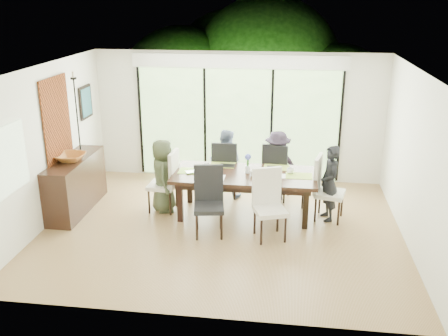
# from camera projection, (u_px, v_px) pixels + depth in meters

# --- Properties ---
(floor) EXTENTS (6.00, 5.00, 0.01)m
(floor) POSITION_uv_depth(u_px,v_px,m) (222.00, 228.00, 8.52)
(floor) COLOR brown
(floor) RESTS_ON ground
(ceiling) EXTENTS (6.00, 5.00, 0.01)m
(ceiling) POSITION_uv_depth(u_px,v_px,m) (222.00, 68.00, 7.63)
(ceiling) COLOR white
(ceiling) RESTS_ON wall_back
(wall_back) EXTENTS (6.00, 0.02, 2.70)m
(wall_back) POSITION_uv_depth(u_px,v_px,m) (238.00, 117.00, 10.42)
(wall_back) COLOR silver
(wall_back) RESTS_ON floor
(wall_front) EXTENTS (6.00, 0.02, 2.70)m
(wall_front) POSITION_uv_depth(u_px,v_px,m) (192.00, 218.00, 5.73)
(wall_front) COLOR silver
(wall_front) RESTS_ON floor
(wall_left) EXTENTS (0.02, 5.00, 2.70)m
(wall_left) POSITION_uv_depth(u_px,v_px,m) (46.00, 146.00, 8.45)
(wall_left) COLOR silver
(wall_left) RESTS_ON floor
(wall_right) EXTENTS (0.02, 5.00, 2.70)m
(wall_right) POSITION_uv_depth(u_px,v_px,m) (415.00, 160.00, 7.70)
(wall_right) COLOR silver
(wall_right) RESTS_ON floor
(glass_doors) EXTENTS (4.20, 0.02, 2.30)m
(glass_doors) POSITION_uv_depth(u_px,v_px,m) (238.00, 124.00, 10.44)
(glass_doors) COLOR #598C3F
(glass_doors) RESTS_ON wall_back
(blinds_header) EXTENTS (4.40, 0.06, 0.28)m
(blinds_header) POSITION_uv_depth(u_px,v_px,m) (239.00, 61.00, 10.00)
(blinds_header) COLOR white
(blinds_header) RESTS_ON wall_back
(mullion_a) EXTENTS (0.05, 0.04, 2.30)m
(mullion_a) POSITION_uv_depth(u_px,v_px,m) (141.00, 121.00, 10.69)
(mullion_a) COLOR black
(mullion_a) RESTS_ON wall_back
(mullion_b) EXTENTS (0.05, 0.04, 2.30)m
(mullion_b) POSITION_uv_depth(u_px,v_px,m) (205.00, 123.00, 10.51)
(mullion_b) COLOR black
(mullion_b) RESTS_ON wall_back
(mullion_c) EXTENTS (0.05, 0.04, 2.30)m
(mullion_c) POSITION_uv_depth(u_px,v_px,m) (271.00, 125.00, 10.34)
(mullion_c) COLOR black
(mullion_c) RESTS_ON wall_back
(mullion_d) EXTENTS (0.05, 0.04, 2.30)m
(mullion_d) POSITION_uv_depth(u_px,v_px,m) (340.00, 128.00, 10.16)
(mullion_d) COLOR black
(mullion_d) RESTS_ON wall_back
(side_window) EXTENTS (0.02, 0.90, 1.00)m
(side_window) POSITION_uv_depth(u_px,v_px,m) (9.00, 159.00, 7.27)
(side_window) COLOR #8CAD7F
(side_window) RESTS_ON wall_left
(deck) EXTENTS (6.00, 1.80, 0.10)m
(deck) POSITION_uv_depth(u_px,v_px,m) (242.00, 166.00, 11.72)
(deck) COLOR #503022
(deck) RESTS_ON ground
(rail_top) EXTENTS (6.00, 0.08, 0.06)m
(rail_top) POSITION_uv_depth(u_px,v_px,m) (245.00, 133.00, 12.27)
(rail_top) COLOR brown
(rail_top) RESTS_ON deck
(foliage_left) EXTENTS (3.20, 3.20, 3.20)m
(foliage_left) POSITION_uv_depth(u_px,v_px,m) (181.00, 88.00, 13.13)
(foliage_left) COLOR #14380F
(foliage_left) RESTS_ON ground
(foliage_mid) EXTENTS (4.00, 4.00, 4.00)m
(foliage_mid) POSITION_uv_depth(u_px,v_px,m) (266.00, 72.00, 13.30)
(foliage_mid) COLOR #14380F
(foliage_mid) RESTS_ON ground
(foliage_right) EXTENTS (2.80, 2.80, 2.80)m
(foliage_right) POSITION_uv_depth(u_px,v_px,m) (336.00, 100.00, 12.51)
(foliage_right) COLOR #14380F
(foliage_right) RESTS_ON ground
(foliage_far) EXTENTS (3.60, 3.60, 3.60)m
(foliage_far) POSITION_uv_depth(u_px,v_px,m) (232.00, 74.00, 14.14)
(foliage_far) COLOR #14380F
(foliage_far) RESTS_ON ground
(table_top) EXTENTS (2.52, 1.15, 0.06)m
(table_top) POSITION_uv_depth(u_px,v_px,m) (245.00, 175.00, 8.80)
(table_top) COLOR black
(table_top) RESTS_ON floor
(table_apron) EXTENTS (2.31, 0.94, 0.10)m
(table_apron) POSITION_uv_depth(u_px,v_px,m) (244.00, 180.00, 8.83)
(table_apron) COLOR black
(table_apron) RESTS_ON floor
(table_leg_fl) EXTENTS (0.09, 0.09, 0.72)m
(table_leg_fl) POSITION_uv_depth(u_px,v_px,m) (180.00, 202.00, 8.67)
(table_leg_fl) COLOR black
(table_leg_fl) RESTS_ON floor
(table_leg_fr) EXTENTS (0.09, 0.09, 0.72)m
(table_leg_fr) POSITION_uv_depth(u_px,v_px,m) (306.00, 209.00, 8.40)
(table_leg_fr) COLOR black
(table_leg_fr) RESTS_ON floor
(table_leg_bl) EXTENTS (0.09, 0.09, 0.72)m
(table_leg_bl) POSITION_uv_depth(u_px,v_px,m) (190.00, 184.00, 9.47)
(table_leg_bl) COLOR black
(table_leg_bl) RESTS_ON floor
(table_leg_br) EXTENTS (0.09, 0.09, 0.72)m
(table_leg_br) POSITION_uv_depth(u_px,v_px,m) (305.00, 190.00, 9.20)
(table_leg_br) COLOR black
(table_leg_br) RESTS_ON floor
(chair_left_end) EXTENTS (0.51, 0.51, 1.15)m
(chair_left_end) POSITION_uv_depth(u_px,v_px,m) (162.00, 181.00, 9.05)
(chair_left_end) COLOR silver
(chair_left_end) RESTS_ON floor
(chair_right_end) EXTENTS (0.58, 0.58, 1.15)m
(chair_right_end) POSITION_uv_depth(u_px,v_px,m) (330.00, 189.00, 8.68)
(chair_right_end) COLOR silver
(chair_right_end) RESTS_ON floor
(chair_far_left) EXTENTS (0.49, 0.49, 1.15)m
(chair_far_left) POSITION_uv_depth(u_px,v_px,m) (226.00, 168.00, 9.71)
(chair_far_left) COLOR black
(chair_far_left) RESTS_ON floor
(chair_far_right) EXTENTS (0.57, 0.57, 1.15)m
(chair_far_right) POSITION_uv_depth(u_px,v_px,m) (277.00, 170.00, 9.59)
(chair_far_right) COLOR black
(chair_far_right) RESTS_ON floor
(chair_near_left) EXTENTS (0.56, 0.56, 1.15)m
(chair_near_left) POSITION_uv_depth(u_px,v_px,m) (209.00, 202.00, 8.11)
(chair_near_left) COLOR black
(chair_near_left) RESTS_ON floor
(chair_near_right) EXTENTS (0.62, 0.62, 1.15)m
(chair_near_right) POSITION_uv_depth(u_px,v_px,m) (270.00, 206.00, 7.99)
(chair_near_right) COLOR white
(chair_near_right) RESTS_ON floor
(person_left_end) EXTENTS (0.52, 0.70, 1.35)m
(person_left_end) POSITION_uv_depth(u_px,v_px,m) (163.00, 176.00, 9.01)
(person_left_end) COLOR #3F4930
(person_left_end) RESTS_ON floor
(person_right_end) EXTENTS (0.55, 0.71, 1.35)m
(person_right_end) POSITION_uv_depth(u_px,v_px,m) (329.00, 183.00, 8.64)
(person_right_end) COLOR black
(person_right_end) RESTS_ON floor
(person_far_left) EXTENTS (0.67, 0.47, 1.35)m
(person_far_left) POSITION_uv_depth(u_px,v_px,m) (225.00, 163.00, 9.66)
(person_far_left) COLOR slate
(person_far_left) RESTS_ON floor
(person_far_right) EXTENTS (0.71, 0.53, 1.35)m
(person_far_right) POSITION_uv_depth(u_px,v_px,m) (277.00, 166.00, 9.54)
(person_far_right) COLOR #261D2C
(person_far_right) RESTS_ON floor
(placemat_left) EXTENTS (0.46, 0.34, 0.01)m
(placemat_left) POSITION_uv_depth(u_px,v_px,m) (192.00, 171.00, 8.91)
(placemat_left) COLOR #8ABA42
(placemat_left) RESTS_ON table_top
(placemat_right) EXTENTS (0.46, 0.34, 0.01)m
(placemat_right) POSITION_uv_depth(u_px,v_px,m) (299.00, 176.00, 8.67)
(placemat_right) COLOR #92B23F
(placemat_right) RESTS_ON table_top
(placemat_far_l) EXTENTS (0.46, 0.34, 0.01)m
(placemat_far_l) POSITION_uv_depth(u_px,v_px,m) (222.00, 165.00, 9.22)
(placemat_far_l) COLOR #9AAE3E
(placemat_far_l) RESTS_ON table_top
(placemat_far_r) EXTENTS (0.46, 0.34, 0.01)m
(placemat_far_r) POSITION_uv_depth(u_px,v_px,m) (277.00, 167.00, 9.10)
(placemat_far_r) COLOR #A9BC43
(placemat_far_r) RESTS_ON table_top
(placemat_paper) EXTENTS (0.46, 0.34, 0.01)m
(placemat_paper) POSITION_uv_depth(u_px,v_px,m) (211.00, 178.00, 8.58)
(placemat_paper) COLOR white
(placemat_paper) RESTS_ON table_top
(tablet_far_l) EXTENTS (0.27, 0.19, 0.01)m
(tablet_far_l) POSITION_uv_depth(u_px,v_px,m) (227.00, 166.00, 9.16)
(tablet_far_l) COLOR black
(tablet_far_l) RESTS_ON table_top
(tablet_far_r) EXTENTS (0.25, 0.18, 0.01)m
(tablet_far_r) POSITION_uv_depth(u_px,v_px,m) (274.00, 168.00, 9.05)
(tablet_far_r) COLOR black
(tablet_far_r) RESTS_ON table_top
(papers) EXTENTS (0.31, 0.23, 0.00)m
(papers) POSITION_uv_depth(u_px,v_px,m) (284.00, 176.00, 8.66)
(papers) COLOR white
(papers) RESTS_ON table_top
(platter_base) EXTENTS (0.27, 0.27, 0.03)m
(platter_base) POSITION_uv_depth(u_px,v_px,m) (211.00, 177.00, 8.57)
(platter_base) COLOR white
(platter_base) RESTS_ON table_top
(platter_snacks) EXTENTS (0.21, 0.21, 0.01)m
(platter_snacks) POSITION_uv_depth(u_px,v_px,m) (211.00, 176.00, 8.57)
(platter_snacks) COLOR orange
(platter_snacks) RESTS_ON table_top
(vase) EXTENTS (0.08, 0.08, 0.13)m
(vase) POSITION_uv_depth(u_px,v_px,m) (248.00, 169.00, 8.81)
(vase) COLOR silver
(vase) RESTS_ON table_top
(hyacinth_stems) EXTENTS (0.04, 0.04, 0.17)m
(hyacinth_stems) POSITION_uv_depth(u_px,v_px,m) (248.00, 163.00, 8.77)
(hyacinth_stems) COLOR #337226
(hyacinth_stems) RESTS_ON table_top
(hyacinth_blooms) EXTENTS (0.12, 0.12, 0.12)m
(hyacinth_blooms) POSITION_uv_depth(u_px,v_px,m) (248.00, 157.00, 8.74)
(hyacinth_blooms) COLOR #4C56BF
(hyacinth_blooms) RESTS_ON table_top
(laptop) EXTENTS (0.41, 0.35, 0.03)m
(laptop) POSITION_uv_depth(u_px,v_px,m) (196.00, 173.00, 8.80)
(laptop) COLOR silver
(laptop) RESTS_ON table_top
(cup_a) EXTENTS (0.17, 0.17, 0.10)m
(cup_a) POSITION_uv_depth(u_px,v_px,m) (207.00, 166.00, 9.00)
(cup_a) COLOR white
(cup_a) RESTS_ON table_top
(cup_b) EXTENTS (0.15, 0.15, 0.10)m
(cup_b) POSITION_uv_depth(u_px,v_px,m) (253.00, 173.00, 8.66)
(cup_b) COLOR white
(cup_b) RESTS_ON table_top
(cup_c) EXTENTS (0.15, 0.15, 0.10)m
(cup_c) POSITION_uv_depth(u_px,v_px,m) (290.00, 171.00, 8.77)
(cup_c) COLOR white
(cup_c) RESTS_ON table_top
(book) EXTENTS (0.28, 0.29, 0.02)m
(book) POSITION_uv_depth(u_px,v_px,m) (259.00, 173.00, 8.81)
(book) COLOR white
(book) RESTS_ON table_top
(sideboard) EXTENTS (0.49, 1.75, 0.98)m
(sideboard) POSITION_uv_depth(u_px,v_px,m) (76.00, 184.00, 9.10)
(sideboard) COLOR black
(sideboard) RESTS_ON floor
(bowl) EXTENTS (0.52, 0.52, 0.13)m
(bowl) POSITION_uv_depth(u_px,v_px,m) (70.00, 157.00, 8.83)
(bowl) COLOR #995721
(bowl) RESTS_ON sideboard
(candlestick_base) EXTENTS (0.11, 0.11, 0.04)m
(candlestick_base) POSITION_uv_depth(u_px,v_px,m) (81.00, 152.00, 9.26)
(candlestick_base) COLOR black
(candlestick_base) RESTS_ON sideboard
(candlestick_shaft) EXTENTS (0.03, 0.03, 1.36)m
(candlestick_shaft) POSITION_uv_depth(u_px,v_px,m) (77.00, 116.00, 9.03)
(candlestick_shaft) COLOR black
(candlestick_shaft) RESTS_ON sideboard
(candlestick_pan) EXTENTS (0.11, 0.11, 0.03)m
(candlestick_pan) POSITION_uv_depth(u_px,v_px,m) (73.00, 78.00, 8.81)
(candlestick_pan) COLOR black
(candlestick_pan) RESTS_ON sideboard
(candle) EXTENTS (0.04, 0.04, 0.11)m
(candle) POSITION_uv_depth(u_px,v_px,m) (73.00, 75.00, 8.79)
(candle) COLOR silver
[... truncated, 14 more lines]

